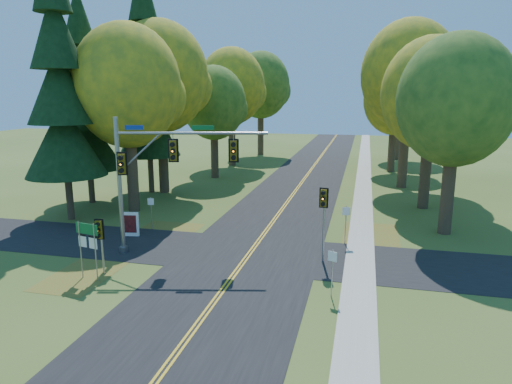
% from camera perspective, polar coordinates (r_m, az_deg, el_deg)
% --- Properties ---
extents(ground, '(160.00, 160.00, 0.00)m').
position_cam_1_polar(ground, '(24.71, -1.93, -9.20)').
color(ground, '#3A4E1B').
rests_on(ground, ground).
extents(road_main, '(8.00, 160.00, 0.02)m').
position_cam_1_polar(road_main, '(24.70, -1.93, -9.18)').
color(road_main, black).
rests_on(road_main, ground).
extents(road_cross, '(60.00, 6.00, 0.02)m').
position_cam_1_polar(road_cross, '(26.51, -0.77, -7.65)').
color(road_cross, black).
rests_on(road_cross, ground).
extents(centerline_left, '(0.10, 160.00, 0.01)m').
position_cam_1_polar(centerline_left, '(24.72, -2.15, -9.13)').
color(centerline_left, gold).
rests_on(centerline_left, road_main).
extents(centerline_right, '(0.10, 160.00, 0.01)m').
position_cam_1_polar(centerline_right, '(24.67, -1.70, -9.17)').
color(centerline_right, gold).
rests_on(centerline_right, road_main).
extents(sidewalk_east, '(1.60, 160.00, 0.06)m').
position_cam_1_polar(sidewalk_east, '(23.92, 12.78, -10.19)').
color(sidewalk_east, '#9E998E').
rests_on(sidewalk_east, ground).
extents(leaf_patch_w_near, '(4.00, 6.00, 0.00)m').
position_cam_1_polar(leaf_patch_w_near, '(30.43, -11.83, -5.27)').
color(leaf_patch_w_near, brown).
rests_on(leaf_patch_w_near, ground).
extents(leaf_patch_e, '(3.50, 8.00, 0.00)m').
position_cam_1_polar(leaf_patch_e, '(29.57, 14.15, -5.90)').
color(leaf_patch_e, brown).
rests_on(leaf_patch_e, ground).
extents(leaf_patch_w_far, '(3.00, 5.00, 0.00)m').
position_cam_1_polar(leaf_patch_w_far, '(25.20, -20.77, -9.58)').
color(leaf_patch_w_far, brown).
rests_on(leaf_patch_w_far, ground).
extents(tree_w_a, '(8.00, 8.00, 14.15)m').
position_cam_1_polar(tree_w_a, '(35.96, -15.63, 12.55)').
color(tree_w_a, '#38281C').
rests_on(tree_w_a, ground).
extents(tree_e_a, '(7.20, 7.20, 12.73)m').
position_cam_1_polar(tree_e_a, '(31.40, 23.82, 10.33)').
color(tree_e_a, '#38281C').
rests_on(tree_e_a, ground).
extents(tree_w_b, '(8.60, 8.60, 15.38)m').
position_cam_1_polar(tree_w_b, '(42.41, -11.80, 13.83)').
color(tree_w_b, '#38281C').
rests_on(tree_w_b, ground).
extents(tree_e_b, '(7.60, 7.60, 13.33)m').
position_cam_1_polar(tree_e_b, '(38.03, 21.18, 11.26)').
color(tree_e_b, '#38281C').
rests_on(tree_e_b, ground).
extents(tree_w_c, '(6.80, 6.80, 11.91)m').
position_cam_1_polar(tree_w_c, '(49.20, -5.22, 10.97)').
color(tree_w_c, '#38281C').
rests_on(tree_w_c, ground).
extents(tree_e_c, '(8.80, 8.80, 15.79)m').
position_cam_1_polar(tree_e_c, '(46.02, 18.67, 13.69)').
color(tree_e_c, '#38281C').
rests_on(tree_e_c, ground).
extents(tree_w_d, '(8.20, 8.20, 14.56)m').
position_cam_1_polar(tree_w_d, '(57.68, -2.99, 13.02)').
color(tree_w_d, '#38281C').
rests_on(tree_w_d, ground).
extents(tree_e_d, '(7.00, 7.00, 12.32)m').
position_cam_1_polar(tree_e_d, '(55.11, 17.03, 10.94)').
color(tree_e_d, '#38281C').
rests_on(tree_e_d, ground).
extents(tree_w_e, '(8.40, 8.40, 14.97)m').
position_cam_1_polar(tree_w_e, '(67.93, 0.67, 13.17)').
color(tree_w_e, '#38281C').
rests_on(tree_w_e, ground).
extents(tree_e_e, '(7.80, 7.80, 13.74)m').
position_cam_1_polar(tree_e_e, '(65.87, 17.63, 11.87)').
color(tree_e_e, '#38281C').
rests_on(tree_e_e, ground).
extents(pine_a, '(5.60, 5.60, 19.48)m').
position_cam_1_polar(pine_a, '(34.91, -23.29, 11.54)').
color(pine_a, '#38281C').
rests_on(pine_a, ground).
extents(pine_b, '(5.60, 5.60, 17.31)m').
position_cam_1_polar(pine_b, '(39.88, -20.61, 10.25)').
color(pine_b, '#38281C').
rests_on(pine_b, ground).
extents(pine_c, '(5.60, 5.60, 20.56)m').
position_cam_1_polar(pine_c, '(42.69, -13.52, 12.83)').
color(pine_c, '#38281C').
rests_on(pine_c, ground).
extents(traffic_mast, '(8.38, 2.39, 7.77)m').
position_cam_1_polar(traffic_mast, '(25.97, -12.39, 3.03)').
color(traffic_mast, gray).
rests_on(traffic_mast, ground).
extents(east_signal_pole, '(0.48, 0.56, 4.17)m').
position_cam_1_polar(east_signal_pole, '(24.46, 8.46, -1.77)').
color(east_signal_pole, gray).
rests_on(east_signal_pole, ground).
extents(ped_signal_pole, '(0.47, 0.55, 2.98)m').
position_cam_1_polar(ped_signal_pole, '(24.02, -18.95, -4.94)').
color(ped_signal_pole, '#97999F').
rests_on(ped_signal_pole, ground).
extents(route_sign_cluster, '(1.35, 0.33, 2.95)m').
position_cam_1_polar(route_sign_cluster, '(23.77, -20.33, -5.57)').
color(route_sign_cluster, gray).
rests_on(route_sign_cluster, ground).
extents(info_kiosk, '(1.15, 0.35, 1.59)m').
position_cam_1_polar(info_kiosk, '(30.43, -15.49, -3.92)').
color(info_kiosk, white).
rests_on(info_kiosk, ground).
extents(reg_sign_e_north, '(0.46, 0.13, 2.42)m').
position_cam_1_polar(reg_sign_e_north, '(28.07, 11.18, -3.22)').
color(reg_sign_e_north, gray).
rests_on(reg_sign_e_north, ground).
extents(reg_sign_e_south, '(0.41, 0.19, 2.23)m').
position_cam_1_polar(reg_sign_e_south, '(20.92, 9.51, -8.96)').
color(reg_sign_e_south, gray).
rests_on(reg_sign_e_south, ground).
extents(reg_sign_w, '(0.42, 0.10, 2.21)m').
position_cam_1_polar(reg_sign_w, '(31.48, -12.99, -1.87)').
color(reg_sign_w, gray).
rests_on(reg_sign_w, ground).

